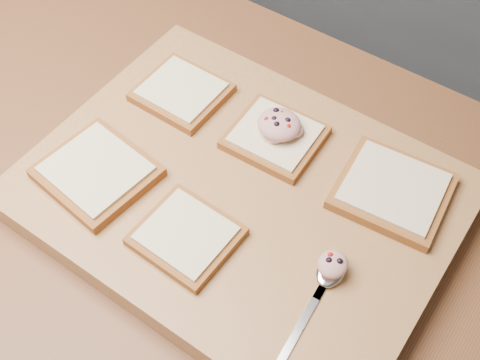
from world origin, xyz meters
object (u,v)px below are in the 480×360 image
(bread_far_center, at_px, (275,137))
(cutting_board, at_px, (240,196))
(tuna_salad_dollop, at_px, (279,124))
(spoon, at_px, (327,279))

(bread_far_center, bearing_deg, cutting_board, -86.50)
(cutting_board, distance_m, bread_far_center, 0.09)
(cutting_board, bearing_deg, tuna_salad_dollop, 91.90)
(tuna_salad_dollop, bearing_deg, spoon, -42.37)
(bread_far_center, distance_m, tuna_salad_dollop, 0.02)
(cutting_board, height_order, bread_far_center, bread_far_center)
(cutting_board, xyz_separation_m, bread_far_center, (-0.01, 0.09, 0.03))
(cutting_board, height_order, tuna_salad_dollop, tuna_salad_dollop)
(cutting_board, distance_m, tuna_salad_dollop, 0.11)
(bread_far_center, distance_m, spoon, 0.21)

